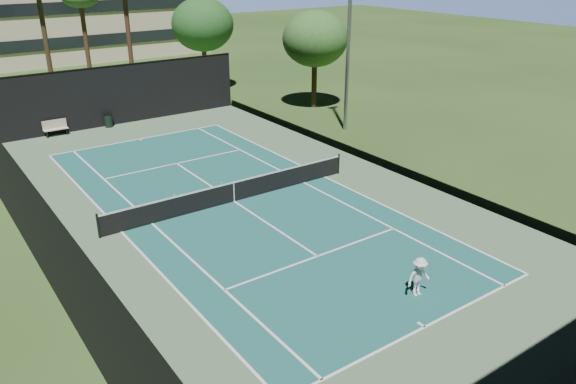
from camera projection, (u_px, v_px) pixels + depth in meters
name	position (u px, v px, depth m)	size (l,w,h in m)	color
ground	(234.00, 202.00, 26.56)	(160.00, 160.00, 0.00)	#2C4B1C
apron_slab	(234.00, 202.00, 26.56)	(18.00, 32.00, 0.01)	#51714F
court_surface	(234.00, 202.00, 26.55)	(10.97, 23.77, 0.01)	#1C5A54
court_lines	(234.00, 201.00, 26.55)	(11.07, 23.87, 0.01)	white
tennis_net	(234.00, 191.00, 26.34)	(12.90, 0.10, 1.10)	black
fence	(232.00, 162.00, 25.82)	(18.04, 32.05, 4.03)	black
player	(419.00, 277.00, 19.04)	(0.93, 0.53, 1.44)	white
tennis_ball_b	(146.00, 216.00, 25.02)	(0.07, 0.07, 0.07)	#ADCC2E
tennis_ball_c	(222.00, 183.00, 28.68)	(0.07, 0.07, 0.07)	yellow
tennis_ball_d	(174.00, 195.00, 27.23)	(0.07, 0.07, 0.07)	#E0F036
park_bench	(55.00, 127.00, 36.01)	(1.50, 0.45, 1.02)	beige
trash_bin	(108.00, 120.00, 37.81)	(0.56, 0.56, 0.95)	black
palm_b	(81.00, 2.00, 44.02)	(2.80, 2.80, 8.42)	#4E3121
decid_tree_a	(203.00, 25.00, 46.28)	(5.12, 5.12, 7.62)	#402F1B
decid_tree_b	(315.00, 39.00, 41.02)	(4.80, 4.80, 7.14)	#41301C
campus_building	(14.00, 21.00, 59.48)	(40.50, 12.50, 8.30)	beige
light_pole	(349.00, 30.00, 34.91)	(0.90, 0.25, 12.22)	gray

